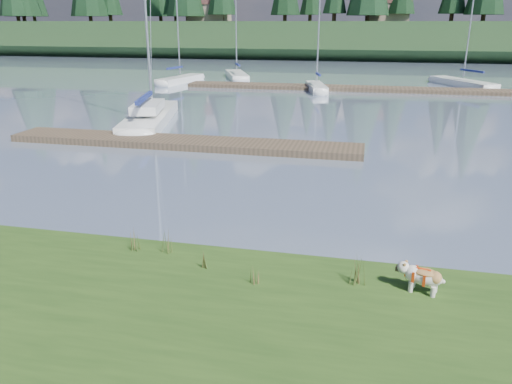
# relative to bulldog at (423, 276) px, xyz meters

# --- Properties ---
(ground) EXTENTS (200.00, 200.00, 0.00)m
(ground) POSITION_rel_bulldog_xyz_m (-5.26, 32.59, -0.69)
(ground) COLOR #8091AC
(ground) RESTS_ON ground
(bank) EXTENTS (60.00, 9.00, 0.35)m
(bank) POSITION_rel_bulldog_xyz_m (-5.26, -3.41, -0.51)
(bank) COLOR #2C4B18
(bank) RESTS_ON ground
(ridge) EXTENTS (200.00, 20.00, 5.00)m
(ridge) POSITION_rel_bulldog_xyz_m (-5.26, 75.59, 1.81)
(ridge) COLOR #1C341A
(ridge) RESTS_ON ground
(bulldog) EXTENTS (0.91, 0.51, 0.54)m
(bulldog) POSITION_rel_bulldog_xyz_m (0.00, 0.00, 0.00)
(bulldog) COLOR silver
(bulldog) RESTS_ON bank
(sailboat_main) EXTENTS (4.25, 9.94, 13.95)m
(sailboat_main) POSITION_rel_bulldog_xyz_m (-13.02, 16.93, -0.27)
(sailboat_main) COLOR white
(sailboat_main) RESTS_ON ground
(dock_near) EXTENTS (16.00, 2.00, 0.30)m
(dock_near) POSITION_rel_bulldog_xyz_m (-9.26, 11.59, -0.54)
(dock_near) COLOR #4C3D2C
(dock_near) RESTS_ON ground
(dock_far) EXTENTS (26.00, 2.20, 0.30)m
(dock_far) POSITION_rel_bulldog_xyz_m (-3.26, 32.59, -0.54)
(dock_far) COLOR #4C3D2C
(dock_far) RESTS_ON ground
(sailboat_bg_0) EXTENTS (2.66, 7.14, 10.27)m
(sailboat_bg_0) POSITION_rel_bulldog_xyz_m (-17.88, 34.96, -0.36)
(sailboat_bg_0) COLOR white
(sailboat_bg_0) RESTS_ON ground
(sailboat_bg_1) EXTENTS (4.27, 7.78, 11.60)m
(sailboat_bg_1) POSITION_rel_bulldog_xyz_m (-14.20, 39.67, -0.36)
(sailboat_bg_1) COLOR white
(sailboat_bg_1) RESTS_ON ground
(sailboat_bg_2) EXTENTS (2.50, 5.95, 9.02)m
(sailboat_bg_2) POSITION_rel_bulldog_xyz_m (-5.48, 31.83, -0.35)
(sailboat_bg_2) COLOR white
(sailboat_bg_2) RESTS_ON ground
(sailboat_bg_3) EXTENTS (5.28, 7.92, 11.95)m
(sailboat_bg_3) POSITION_rel_bulldog_xyz_m (6.16, 37.75, -0.36)
(sailboat_bg_3) COLOR white
(sailboat_bg_3) RESTS_ON ground
(weed_0) EXTENTS (0.17, 0.14, 0.63)m
(weed_0) POSITION_rel_bulldog_xyz_m (-5.43, 0.49, -0.07)
(weed_0) COLOR #475B23
(weed_0) RESTS_ON bank
(weed_1) EXTENTS (0.17, 0.14, 0.48)m
(weed_1) POSITION_rel_bulldog_xyz_m (-4.33, -0.02, -0.13)
(weed_1) COLOR #475B23
(weed_1) RESTS_ON bank
(weed_2) EXTENTS (0.17, 0.14, 0.66)m
(weed_2) POSITION_rel_bulldog_xyz_m (-1.19, 0.06, -0.06)
(weed_2) COLOR #475B23
(weed_2) RESTS_ON bank
(weed_3) EXTENTS (0.17, 0.14, 0.57)m
(weed_3) POSITION_rel_bulldog_xyz_m (-6.17, 0.46, -0.10)
(weed_3) COLOR #475B23
(weed_3) RESTS_ON bank
(weed_4) EXTENTS (0.17, 0.14, 0.40)m
(weed_4) POSITION_rel_bulldog_xyz_m (-3.19, -0.38, -0.17)
(weed_4) COLOR #475B23
(weed_4) RESTS_ON bank
(weed_5) EXTENTS (0.17, 0.14, 0.59)m
(weed_5) POSITION_rel_bulldog_xyz_m (-1.27, 0.03, -0.09)
(weed_5) COLOR #475B23
(weed_5) RESTS_ON bank
(mud_lip) EXTENTS (60.00, 0.50, 0.14)m
(mud_lip) POSITION_rel_bulldog_xyz_m (-5.26, 0.99, -0.62)
(mud_lip) COLOR #33281C
(mud_lip) RESTS_ON ground
(house_0) EXTENTS (6.30, 5.30, 4.65)m
(house_0) POSITION_rel_bulldog_xyz_m (-27.26, 72.59, 6.63)
(house_0) COLOR gray
(house_0) RESTS_ON ridge
(house_1) EXTENTS (6.30, 5.30, 4.65)m
(house_1) POSITION_rel_bulldog_xyz_m (0.74, 73.59, 6.63)
(house_1) COLOR gray
(house_1) RESTS_ON ridge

